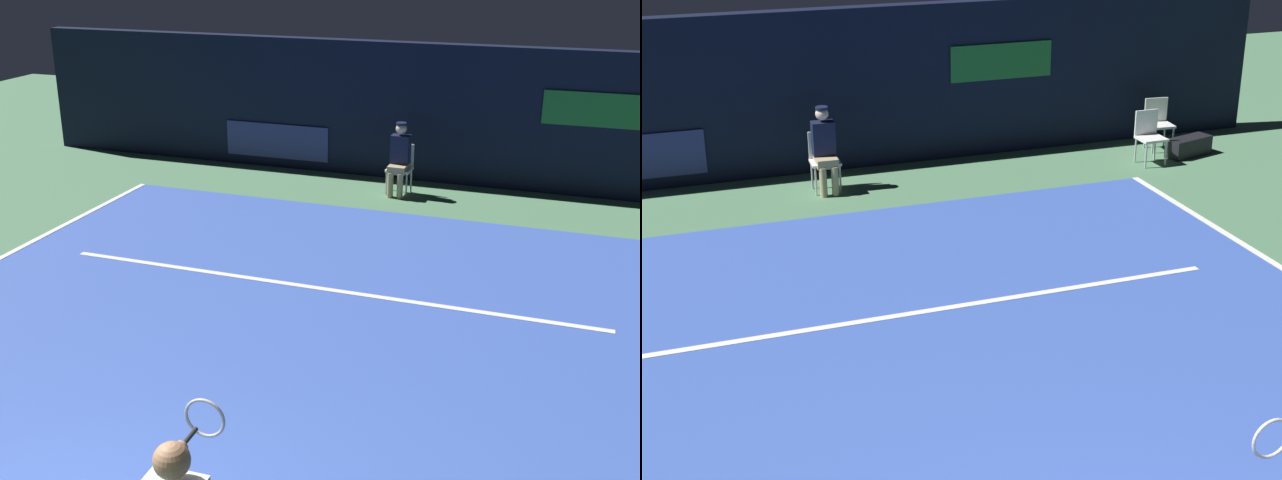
% 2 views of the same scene
% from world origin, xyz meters
% --- Properties ---
extents(ground_plane, '(30.83, 30.83, 0.00)m').
position_xyz_m(ground_plane, '(0.00, 4.19, 0.00)').
color(ground_plane, '#4C7A56').
extents(court_surface, '(9.60, 10.38, 0.01)m').
position_xyz_m(court_surface, '(0.00, 4.19, 0.01)').
color(court_surface, '#3856B2').
rests_on(court_surface, ground).
extents(line_service, '(7.49, 0.10, 0.01)m').
position_xyz_m(line_service, '(0.00, 6.01, 0.01)').
color(line_service, white).
rests_on(line_service, court_surface).
extents(back_wall, '(16.09, 0.33, 2.60)m').
position_xyz_m(back_wall, '(-0.00, 11.55, 1.30)').
color(back_wall, black).
rests_on(back_wall, ground).
extents(line_judge_on_chair, '(0.45, 0.54, 1.32)m').
position_xyz_m(line_judge_on_chair, '(-0.03, 10.45, 0.69)').
color(line_judge_on_chair, white).
rests_on(line_judge_on_chair, ground).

